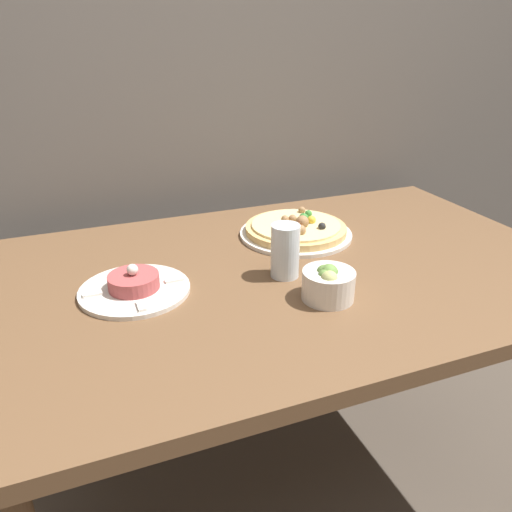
{
  "coord_description": "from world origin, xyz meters",
  "views": [
    {
      "loc": [
        -0.47,
        -0.52,
        1.25
      ],
      "look_at": [
        -0.09,
        0.44,
        0.78
      ],
      "focal_mm": 35.0,
      "sensor_mm": 36.0,
      "label": 1
    }
  ],
  "objects": [
    {
      "name": "back_wall",
      "position": [
        0.0,
        0.99,
        1.3
      ],
      "size": [
        8.0,
        0.05,
        2.6
      ],
      "color": "slate",
      "rests_on": "ground_plane"
    },
    {
      "name": "dining_table",
      "position": [
        0.0,
        0.43,
        0.65
      ],
      "size": [
        1.35,
        0.86,
        0.74
      ],
      "color": "brown",
      "rests_on": "ground_plane"
    },
    {
      "name": "drinking_glass",
      "position": [
        -0.04,
        0.39,
        0.8
      ],
      "size": [
        0.06,
        0.06,
        0.12
      ],
      "color": "silver",
      "rests_on": "dining_table"
    },
    {
      "name": "small_bowl",
      "position": [
        0.0,
        0.27,
        0.78
      ],
      "size": [
        0.11,
        0.11,
        0.08
      ],
      "color": "silver",
      "rests_on": "dining_table"
    },
    {
      "name": "pizza_plate",
      "position": [
        0.09,
        0.6,
        0.76
      ],
      "size": [
        0.3,
        0.3,
        0.06
      ],
      "color": "silver",
      "rests_on": "dining_table"
    },
    {
      "name": "tartare_plate",
      "position": [
        -0.37,
        0.44,
        0.75
      ],
      "size": [
        0.23,
        0.23,
        0.07
      ],
      "color": "silver",
      "rests_on": "dining_table"
    }
  ]
}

